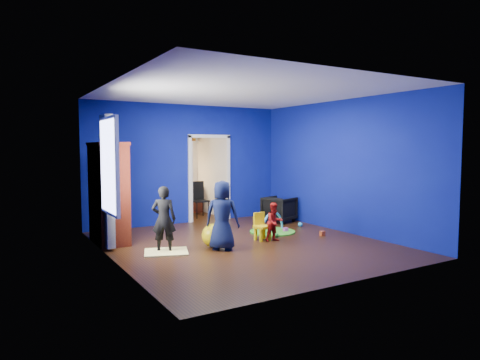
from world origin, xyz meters
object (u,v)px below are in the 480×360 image
child_black (164,219)px  vase (111,136)px  child_navy (222,215)px  play_mat (272,232)px  study_desk (186,200)px  hopper_ball (214,235)px  crt_tv (111,191)px  toddler_red (274,222)px  kid_chair (262,228)px  tv_armoire (109,193)px  folding_chair (200,200)px  armchair (279,209)px

child_black → vase: 1.89m
child_navy → play_mat: 2.01m
child_navy → study_desk: 4.60m
hopper_ball → crt_tv: bearing=137.8°
toddler_red → crt_tv: crt_tv is taller
toddler_red → crt_tv: size_ratio=1.10×
child_navy → study_desk: (1.19, 4.43, -0.26)m
child_black → child_navy: size_ratio=0.93×
vase → play_mat: (3.33, -0.49, -2.07)m
kid_chair → child_navy: bearing=-173.0°
play_mat → study_desk: size_ratio=1.13×
vase → tv_armoire: size_ratio=0.12×
child_navy → toddler_red: (1.22, 0.09, -0.25)m
child_navy → crt_tv: crt_tv is taller
vase → folding_chair: bearing=37.1°
crt_tv → folding_chair: size_ratio=0.76×
tv_armoire → crt_tv: tv_armoire is taller
child_navy → study_desk: bearing=-63.6°
hopper_ball → kid_chair: kid_chair is taller
crt_tv → study_desk: 3.99m
child_black → hopper_ball: bearing=-158.0°
toddler_red → vase: 3.54m
tv_armoire → folding_chair: bearing=33.0°
armchair → play_mat: bearing=118.0°
tv_armoire → crt_tv: size_ratio=2.80×
child_black → toddler_red: size_ratio=1.53×
child_black → vase: size_ratio=4.90×
kid_chair → play_mat: (0.64, 0.56, -0.24)m
toddler_red → crt_tv: bearing=152.2°
hopper_ball → vase: bearing=145.3°
kid_chair → vase: bearing=150.7°
child_navy → kid_chair: size_ratio=2.53×
child_navy → play_mat: bearing=-112.0°
kid_chair → play_mat: bearing=33.5°
toddler_red → hopper_ball: size_ratio=1.75×
child_black → tv_armoire: (-0.66, 1.25, 0.39)m
toddler_red → folding_chair: bearing=91.7°
toddler_red → tv_armoire: 3.30m
toddler_red → kid_chair: size_ratio=1.54×
tv_armoire → kid_chair: 3.10m
child_navy → crt_tv: size_ratio=1.81×
armchair → vase: (-4.23, -0.50, 1.76)m
armchair → play_mat: (-0.90, -0.99, -0.31)m
armchair → child_navy: child_navy is taller
child_black → tv_armoire: tv_armoire is taller
armchair → study_desk: (-1.41, 2.59, 0.06)m
child_navy → tv_armoire: 2.34m
hopper_ball → kid_chair: (1.12, 0.04, 0.03)m
vase → crt_tv: (0.04, 0.30, -1.06)m
child_black → folding_chair: (2.16, 3.08, -0.13)m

